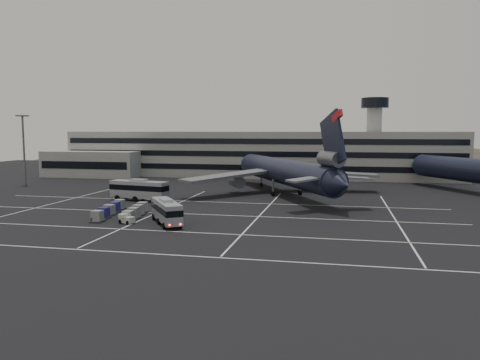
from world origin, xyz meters
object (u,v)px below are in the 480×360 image
at_px(bus_far, 139,189).
at_px(trijet_main, 284,171).
at_px(bus_near, 166,210).
at_px(uld_cluster, 121,211).

bearing_deg(bus_far, trijet_main, -51.16).
height_order(trijet_main, bus_near, trijet_main).
xyz_separation_m(trijet_main, uld_cluster, (-23.77, -31.86, -4.36)).
height_order(bus_far, uld_cluster, bus_far).
xyz_separation_m(bus_near, bus_far, (-14.14, 21.54, 0.31)).
bearing_deg(uld_cluster, trijet_main, 53.28).
xyz_separation_m(bus_far, uld_cluster, (4.30, -16.90, -1.54)).
xyz_separation_m(bus_near, uld_cluster, (-9.85, 4.64, -1.24)).
relative_size(trijet_main, uld_cluster, 3.77).
relative_size(trijet_main, bus_near, 5.02).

